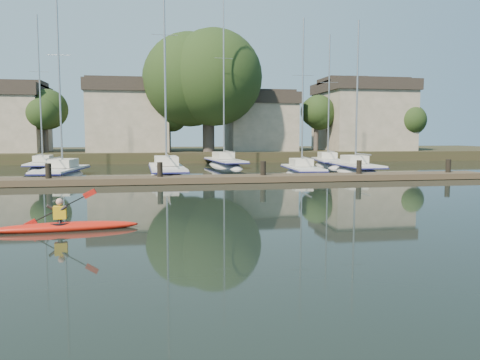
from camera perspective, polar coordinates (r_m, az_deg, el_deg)
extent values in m
plane|color=black|center=(13.45, 3.47, -6.28)|extent=(160.00, 160.00, 0.00)
ellipsoid|color=red|center=(14.45, -20.50, -5.42)|extent=(4.14, 0.92, 0.31)
cylinder|color=black|center=(14.45, -21.05, -5.04)|extent=(0.67, 0.67, 0.08)
imported|color=#282325|center=(14.40, -21.10, -3.76)|extent=(0.24, 0.34, 0.89)
cube|color=gold|center=(14.39, -21.10, -3.71)|extent=(0.37, 0.29, 0.37)
sphere|color=tan|center=(14.35, -21.14, -2.49)|extent=(0.20, 0.20, 0.20)
cube|color=#493B29|center=(27.10, -3.36, 0.14)|extent=(34.00, 2.00, 0.35)
cylinder|color=black|center=(27.57, -22.29, 0.03)|extent=(0.32, 0.32, 1.80)
cylinder|color=black|center=(26.92, -9.72, 0.24)|extent=(0.32, 0.32, 1.80)
cylinder|color=black|center=(27.59, 2.84, 0.44)|extent=(0.32, 0.32, 1.80)
cylinder|color=black|center=(29.49, 14.29, 0.61)|extent=(0.32, 0.32, 1.80)
cylinder|color=black|center=(32.41, 24.02, 0.73)|extent=(0.32, 0.32, 1.80)
ellipsoid|color=silver|center=(32.43, -20.88, -0.29)|extent=(2.86, 8.42, 1.85)
cube|color=silver|center=(32.35, -20.94, 1.25)|extent=(2.61, 6.93, 0.14)
cube|color=navy|center=(32.36, -20.93, 1.12)|extent=(2.70, 7.10, 0.08)
cube|color=beige|center=(32.80, -20.71, 1.94)|extent=(1.58, 2.44, 0.53)
cylinder|color=#9EA0A5|center=(32.72, -21.17, 11.60)|extent=(0.12, 0.12, 11.65)
cylinder|color=#9EA0A5|center=(31.13, -21.64, 2.51)|extent=(0.39, 3.13, 0.08)
cylinder|color=#9EA0A5|center=(32.90, -21.26, 14.02)|extent=(1.55, 0.18, 0.03)
ellipsoid|color=silver|center=(31.80, -8.90, -0.16)|extent=(2.65, 9.75, 2.04)
cube|color=silver|center=(31.72, -8.93, 1.58)|extent=(2.47, 8.01, 0.15)
cube|color=navy|center=(31.72, -8.92, 1.42)|extent=(2.56, 8.20, 0.09)
cube|color=beige|center=(32.27, -9.00, 2.35)|extent=(1.61, 2.77, 0.59)
cylinder|color=#9EA0A5|center=(32.30, -9.15, 14.16)|extent=(0.13, 0.13, 13.96)
cylinder|color=#9EA0A5|center=(30.22, -8.79, 3.02)|extent=(0.24, 3.67, 0.09)
cylinder|color=#9EA0A5|center=(32.60, -9.20, 17.07)|extent=(1.72, 0.10, 0.03)
ellipsoid|color=silver|center=(32.51, 7.62, 0.08)|extent=(2.38, 7.41, 1.73)
cube|color=silver|center=(32.44, 7.64, 1.52)|extent=(2.21, 6.09, 0.13)
cube|color=navy|center=(32.45, 7.64, 1.40)|extent=(2.29, 6.24, 0.07)
cube|color=beige|center=(32.85, 7.46, 2.17)|extent=(1.41, 2.12, 0.50)
cylinder|color=#9EA0A5|center=(32.70, 7.66, 10.44)|extent=(0.11, 0.11, 10.03)
cylinder|color=#9EA0A5|center=(31.34, 8.13, 2.71)|extent=(0.25, 2.77, 0.07)
cylinder|color=#9EA0A5|center=(32.82, 7.69, 12.53)|extent=(1.46, 0.12, 0.03)
ellipsoid|color=silver|center=(35.24, 13.98, 0.32)|extent=(2.34, 7.24, 1.95)
cube|color=silver|center=(35.17, 14.02, 1.82)|extent=(2.20, 5.95, 0.14)
cube|color=navy|center=(35.17, 14.01, 1.69)|extent=(2.29, 6.09, 0.08)
cube|color=beige|center=(35.54, 13.77, 2.48)|extent=(1.49, 2.05, 0.56)
cylinder|color=#9EA0A5|center=(35.43, 14.08, 10.25)|extent=(0.12, 0.12, 10.27)
cylinder|color=#9EA0A5|center=(34.13, 14.74, 3.08)|extent=(0.15, 2.73, 0.08)
cylinder|color=#9EA0A5|center=(35.55, 14.13, 12.22)|extent=(1.64, 0.07, 0.03)
ellipsoid|color=silver|center=(40.99, -22.92, 0.82)|extent=(2.39, 8.16, 1.70)
cube|color=silver|center=(40.94, -22.96, 1.95)|extent=(2.21, 6.71, 0.13)
cube|color=navy|center=(40.94, -22.95, 1.85)|extent=(2.29, 6.87, 0.07)
cube|color=beige|center=(41.40, -22.87, 2.45)|extent=(1.39, 2.33, 0.49)
cylinder|color=#9EA0A5|center=(41.27, -23.22, 10.12)|extent=(0.11, 0.11, 11.64)
cylinder|color=#9EA0A5|center=(39.72, -23.28, 2.87)|extent=(0.27, 3.06, 0.07)
cylinder|color=#9EA0A5|center=(41.42, -23.29, 12.04)|extent=(1.43, 0.12, 0.03)
ellipsoid|color=silver|center=(41.06, -1.86, 1.21)|extent=(3.11, 10.22, 1.91)
cube|color=silver|center=(41.00, -1.87, 2.47)|extent=(2.83, 8.41, 0.14)
cube|color=navy|center=(41.00, -1.87, 2.36)|extent=(2.93, 8.61, 0.08)
cube|color=beige|center=(41.57, -2.07, 3.03)|extent=(1.68, 2.94, 0.55)
cylinder|color=#9EA0A5|center=(41.52, -2.00, 12.31)|extent=(0.12, 0.12, 14.08)
cylinder|color=#9EA0A5|center=(39.50, -1.35, 3.53)|extent=(0.46, 3.81, 0.08)
cylinder|color=#9EA0A5|center=(41.76, -2.01, 14.62)|extent=(1.60, 0.19, 0.03)
ellipsoid|color=silver|center=(42.31, 10.68, 1.26)|extent=(3.39, 8.14, 1.88)
cube|color=silver|center=(42.25, 10.70, 2.46)|extent=(3.05, 6.72, 0.14)
cube|color=navy|center=(42.26, 10.70, 2.35)|extent=(3.15, 6.89, 0.08)
cube|color=beige|center=(42.70, 10.59, 2.98)|extent=(1.74, 2.41, 0.54)
cylinder|color=#9EA0A5|center=(42.55, 10.78, 9.87)|extent=(0.12, 0.12, 10.86)
cylinder|color=#9EA0A5|center=(41.06, 11.03, 3.47)|extent=(0.59, 2.97, 0.08)
cylinder|color=#9EA0A5|center=(42.67, 10.81, 11.61)|extent=(1.56, 0.30, 0.03)
cube|color=#272D16|center=(56.93, -6.80, 3.25)|extent=(90.00, 24.00, 1.00)
cube|color=tan|center=(52.97, -26.42, 6.06)|extent=(7.00, 7.00, 5.50)
cube|color=#2E2721|center=(53.14, -26.57, 9.67)|extent=(7.35, 7.35, 1.20)
cube|color=tan|center=(50.90, -13.28, 6.81)|extent=(8.00, 8.00, 6.00)
cube|color=#2E2721|center=(51.12, -13.37, 10.85)|extent=(8.40, 8.40, 1.20)
cube|color=tan|center=(52.00, 2.42, 6.37)|extent=(7.00, 7.00, 5.00)
cube|color=#2E2721|center=(52.13, 2.43, 9.78)|extent=(7.35, 7.35, 1.20)
cube|color=tan|center=(55.81, 14.64, 6.91)|extent=(9.00, 9.00, 6.50)
cube|color=#2E2721|center=(56.04, 14.74, 10.85)|extent=(9.45, 9.45, 1.20)
cylinder|color=#504740|center=(48.08, -3.86, 6.43)|extent=(1.20, 1.20, 5.00)
sphere|color=black|center=(48.41, -3.90, 12.36)|extent=(8.50, 8.50, 8.50)
cylinder|color=#504740|center=(50.02, -22.60, 4.84)|extent=(0.48, 0.48, 3.00)
sphere|color=black|center=(50.07, -22.70, 7.70)|extent=(3.40, 3.40, 3.40)
cylinder|color=#504740|center=(48.32, -8.66, 5.07)|extent=(0.38, 0.38, 2.80)
sphere|color=black|center=(48.35, -8.69, 7.68)|extent=(2.72, 2.72, 2.72)
cylinder|color=#504740|center=(52.17, 9.25, 5.31)|extent=(0.50, 0.50, 3.20)
sphere|color=black|center=(52.23, 9.30, 8.22)|extent=(3.57, 3.57, 3.57)
cylinder|color=#504740|center=(54.93, 19.71, 4.76)|extent=(0.41, 0.41, 2.60)
sphere|color=black|center=(54.95, 19.78, 7.00)|extent=(2.89, 2.89, 2.89)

